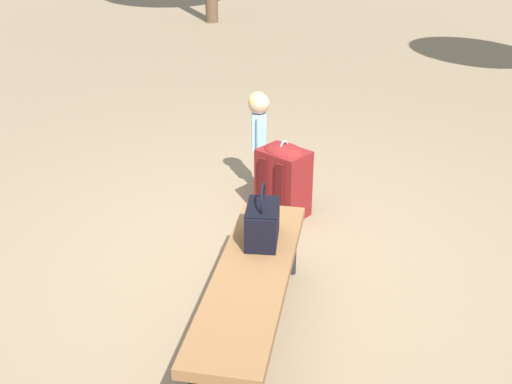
{
  "coord_description": "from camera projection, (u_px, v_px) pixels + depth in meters",
  "views": [
    {
      "loc": [
        -3.61,
        -0.31,
        2.28
      ],
      "look_at": [
        0.1,
        0.01,
        0.45
      ],
      "focal_mm": 42.42,
      "sensor_mm": 36.0,
      "label": 1
    }
  ],
  "objects": [
    {
      "name": "child_standing",
      "position": [
        259.0,
        126.0,
        4.98
      ],
      "size": [
        0.23,
        0.18,
        0.87
      ],
      "color": "#E5B2C6",
      "rests_on": "ground"
    },
    {
      "name": "backpack_large",
      "position": [
        284.0,
        178.0,
        4.69
      ],
      "size": [
        0.44,
        0.46,
        0.62
      ],
      "color": "maroon",
      "rests_on": "ground"
    },
    {
      "name": "handbag",
      "position": [
        262.0,
        222.0,
        3.52
      ],
      "size": [
        0.32,
        0.19,
        0.37
      ],
      "color": "black",
      "rests_on": "park_bench"
    },
    {
      "name": "ground_plane",
      "position": [
        256.0,
        255.0,
        4.26
      ],
      "size": [
        40.0,
        40.0,
        0.0
      ],
      "primitive_type": "plane",
      "color": "#7F6B51",
      "rests_on": "ground"
    },
    {
      "name": "park_bench",
      "position": [
        252.0,
        281.0,
        3.3
      ],
      "size": [
        1.63,
        0.55,
        0.45
      ],
      "color": "brown",
      "rests_on": "ground"
    }
  ]
}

